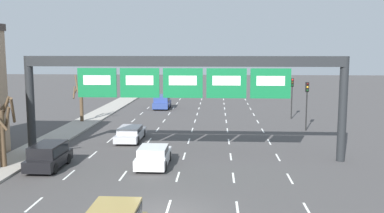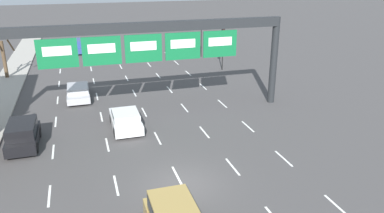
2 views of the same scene
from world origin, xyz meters
name	(u,v)px [view 2 (image 2 of 2)]	position (x,y,z in m)	size (l,w,h in m)	color
ground_plane	(182,185)	(0.00, 0.00, 0.00)	(220.00, 220.00, 0.00)	#474444
lane_dashes	(139,102)	(0.00, 13.50, 0.00)	(13.32, 67.00, 0.01)	white
sign_gantry	(143,43)	(0.00, 10.22, 5.60)	(21.97, 0.70, 7.08)	#232628
suv_blue	(76,45)	(-4.70, 35.33, 0.97)	(1.97, 4.29, 1.75)	navy
suv_black	(23,133)	(-8.36, 7.32, 0.90)	(1.83, 3.99, 1.61)	black
car_silver	(78,91)	(-4.85, 15.92, 0.66)	(1.89, 4.83, 1.21)	#B7B7BC
car_white	(126,119)	(-1.78, 8.23, 0.71)	(1.94, 4.25, 1.32)	silver
traffic_light_near_gantry	(201,32)	(10.44, 28.13, 3.17)	(0.30, 0.35, 4.43)	black
traffic_light_mid_block	(223,41)	(10.61, 21.25, 3.24)	(0.30, 0.35, 4.53)	black
tree_bare_closest	(3,55)	(-11.72, 24.48, 2.49)	(1.95, 1.89, 4.78)	brown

